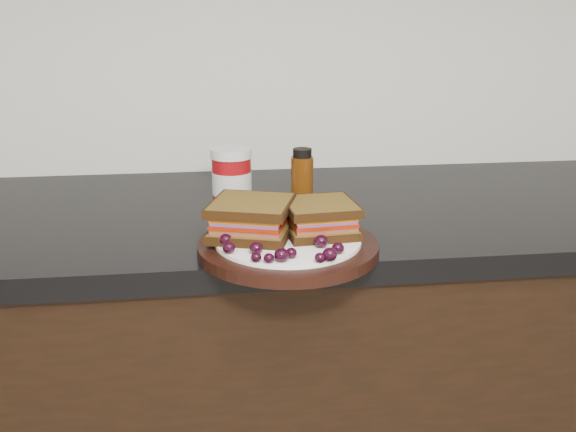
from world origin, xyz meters
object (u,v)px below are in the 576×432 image
at_px(plate, 288,247).
at_px(condiment_jar, 232,178).
at_px(sandwich_left, 251,218).
at_px(oil_bottle, 302,179).

distance_m(plate, condiment_jar, 0.27).
xyz_separation_m(sandwich_left, condiment_jar, (-0.02, 0.23, 0.01)).
bearing_deg(plate, oil_bottle, 76.21).
bearing_deg(sandwich_left, oil_bottle, 78.97).
bearing_deg(oil_bottle, condiment_jar, 167.47).
distance_m(sandwich_left, condiment_jar, 0.23).
height_order(plate, oil_bottle, oil_bottle).
bearing_deg(sandwich_left, plate, -4.12).
bearing_deg(condiment_jar, oil_bottle, -12.53).
bearing_deg(oil_bottle, plate, -103.79).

